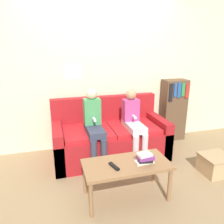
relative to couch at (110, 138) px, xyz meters
name	(u,v)px	position (x,y,z in m)	size (l,w,h in m)	color
ground_plane	(120,173)	(0.00, -0.54, -0.30)	(10.00, 10.00, 0.00)	#937A56
wall_back	(101,71)	(0.00, 0.51, 1.00)	(8.00, 0.06, 2.60)	beige
couch	(110,138)	(0.00, 0.00, 0.00)	(1.75, 0.84, 0.92)	maroon
coffee_table	(126,167)	(-0.09, -1.05, 0.09)	(0.98, 0.47, 0.45)	#8E6642
person_left	(94,125)	(-0.28, -0.20, 0.33)	(0.24, 0.57, 1.13)	#33384C
person_right	(134,122)	(0.32, -0.21, 0.31)	(0.24, 0.57, 1.08)	silver
tv_remote	(114,166)	(-0.25, -1.09, 0.16)	(0.09, 0.17, 0.02)	black
book_stack	(145,158)	(0.11, -1.09, 0.20)	(0.21, 0.15, 0.12)	silver
bookshelf	(173,110)	(1.32, 0.33, 0.26)	(0.44, 0.28, 1.13)	brown
storage_box	(215,164)	(1.28, -0.91, -0.17)	(0.40, 0.37, 0.27)	tan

